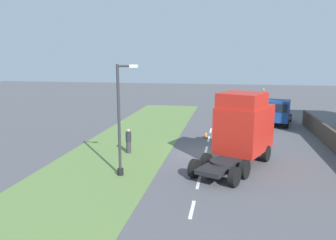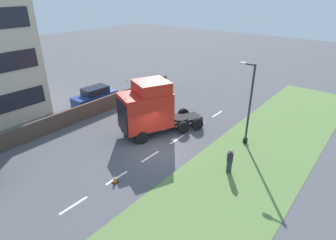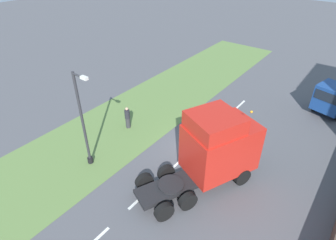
{
  "view_description": "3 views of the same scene",
  "coord_description": "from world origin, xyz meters",
  "px_view_note": "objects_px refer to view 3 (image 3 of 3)",
  "views": [
    {
      "loc": [
        1.34,
        -22.09,
        6.61
      ],
      "look_at": [
        -2.41,
        -1.34,
        2.54
      ],
      "focal_mm": 35.0,
      "sensor_mm": 36.0,
      "label": 1
    },
    {
      "loc": [
        -11.65,
        13.47,
        10.96
      ],
      "look_at": [
        -0.19,
        -0.89,
        2.29
      ],
      "focal_mm": 30.0,
      "sensor_mm": 36.0,
      "label": 2
    },
    {
      "loc": [
        7.56,
        -12.93,
        12.11
      ],
      "look_at": [
        -2.27,
        0.07,
        1.35
      ],
      "focal_mm": 30.0,
      "sensor_mm": 36.0,
      "label": 3
    }
  ],
  "objects_px": {
    "lamp_post": "(84,126)",
    "pedestrian": "(128,118)",
    "lorry_cab": "(216,148)",
    "traffic_cone_lead": "(222,115)",
    "flatbed_truck": "(333,98)"
  },
  "relations": [
    {
      "from": "lamp_post",
      "to": "pedestrian",
      "type": "distance_m",
      "value": 4.82
    },
    {
      "from": "lorry_cab",
      "to": "pedestrian",
      "type": "distance_m",
      "value": 7.83
    },
    {
      "from": "lorry_cab",
      "to": "traffic_cone_lead",
      "type": "height_order",
      "value": "lorry_cab"
    },
    {
      "from": "lamp_post",
      "to": "traffic_cone_lead",
      "type": "distance_m",
      "value": 10.81
    },
    {
      "from": "flatbed_truck",
      "to": "pedestrian",
      "type": "xyz_separation_m",
      "value": [
        -11.55,
        -11.29,
        -0.52
      ]
    },
    {
      "from": "lorry_cab",
      "to": "pedestrian",
      "type": "relative_size",
      "value": 4.16
    },
    {
      "from": "lorry_cab",
      "to": "pedestrian",
      "type": "bearing_deg",
      "value": -161.67
    },
    {
      "from": "pedestrian",
      "to": "lamp_post",
      "type": "bearing_deg",
      "value": -78.18
    },
    {
      "from": "lamp_post",
      "to": "traffic_cone_lead",
      "type": "relative_size",
      "value": 10.75
    },
    {
      "from": "flatbed_truck",
      "to": "traffic_cone_lead",
      "type": "height_order",
      "value": "flatbed_truck"
    },
    {
      "from": "lorry_cab",
      "to": "flatbed_truck",
      "type": "bearing_deg",
      "value": 96.23
    },
    {
      "from": "flatbed_truck",
      "to": "lamp_post",
      "type": "height_order",
      "value": "lamp_post"
    },
    {
      "from": "flatbed_truck",
      "to": "pedestrian",
      "type": "height_order",
      "value": "flatbed_truck"
    },
    {
      "from": "lorry_cab",
      "to": "lamp_post",
      "type": "height_order",
      "value": "lamp_post"
    },
    {
      "from": "pedestrian",
      "to": "traffic_cone_lead",
      "type": "bearing_deg",
      "value": 46.95
    }
  ]
}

